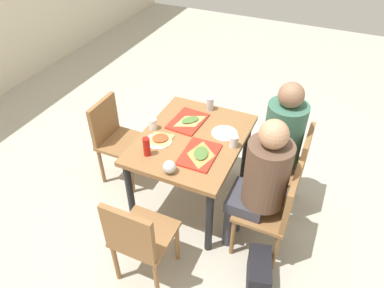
% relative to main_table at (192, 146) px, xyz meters
% --- Properties ---
extents(ground_plane, '(10.00, 10.00, 0.02)m').
position_rel_main_table_xyz_m(ground_plane, '(0.00, 0.00, -0.63)').
color(ground_plane, '#B2AD9E').
extents(main_table, '(1.06, 0.83, 0.72)m').
position_rel_main_table_xyz_m(main_table, '(0.00, 0.00, 0.00)').
color(main_table, olive).
rests_on(main_table, ground_plane).
extents(chair_near_left, '(0.40, 0.40, 0.84)m').
position_rel_main_table_xyz_m(chair_near_left, '(-0.27, -0.80, -0.13)').
color(chair_near_left, olive).
rests_on(chair_near_left, ground_plane).
extents(chair_near_right, '(0.40, 0.40, 0.84)m').
position_rel_main_table_xyz_m(chair_near_right, '(0.27, -0.80, -0.13)').
color(chair_near_right, olive).
rests_on(chair_near_right, ground_plane).
extents(chair_far_side, '(0.40, 0.40, 0.84)m').
position_rel_main_table_xyz_m(chair_far_side, '(0.00, 0.80, -0.13)').
color(chair_far_side, olive).
rests_on(chair_far_side, ground_plane).
extents(chair_left_end, '(0.40, 0.40, 0.84)m').
position_rel_main_table_xyz_m(chair_left_end, '(-0.92, 0.00, -0.13)').
color(chair_left_end, olive).
rests_on(chair_left_end, ground_plane).
extents(person_in_red, '(0.32, 0.42, 1.25)m').
position_rel_main_table_xyz_m(person_in_red, '(-0.27, -0.66, 0.12)').
color(person_in_red, '#383842').
rests_on(person_in_red, ground_plane).
extents(person_in_brown_jacket, '(0.32, 0.42, 1.25)m').
position_rel_main_table_xyz_m(person_in_brown_jacket, '(0.27, -0.66, 0.12)').
color(person_in_brown_jacket, '#383842').
rests_on(person_in_brown_jacket, ground_plane).
extents(tray_red_near, '(0.36, 0.27, 0.02)m').
position_rel_main_table_xyz_m(tray_red_near, '(-0.19, -0.15, 0.11)').
color(tray_red_near, red).
rests_on(tray_red_near, main_table).
extents(tray_red_far, '(0.37, 0.28, 0.02)m').
position_rel_main_table_xyz_m(tray_red_far, '(0.19, 0.12, 0.11)').
color(tray_red_far, red).
rests_on(tray_red_far, main_table).
extents(paper_plate_center, '(0.22, 0.22, 0.01)m').
position_rel_main_table_xyz_m(paper_plate_center, '(-0.16, 0.23, 0.10)').
color(paper_plate_center, white).
rests_on(paper_plate_center, main_table).
extents(paper_plate_near_edge, '(0.22, 0.22, 0.01)m').
position_rel_main_table_xyz_m(paper_plate_near_edge, '(0.16, -0.23, 0.10)').
color(paper_plate_near_edge, white).
rests_on(paper_plate_near_edge, main_table).
extents(pizza_slice_a, '(0.27, 0.22, 0.02)m').
position_rel_main_table_xyz_m(pizza_slice_a, '(-0.19, -0.16, 0.12)').
color(pizza_slice_a, '#C68C47').
rests_on(pizza_slice_a, tray_red_near).
extents(pizza_slice_b, '(0.26, 0.25, 0.02)m').
position_rel_main_table_xyz_m(pizza_slice_b, '(0.18, 0.10, 0.12)').
color(pizza_slice_b, '#DBAD60').
rests_on(pizza_slice_b, tray_red_far).
extents(pizza_slice_c, '(0.26, 0.25, 0.02)m').
position_rel_main_table_xyz_m(pizza_slice_c, '(-0.14, 0.22, 0.12)').
color(pizza_slice_c, '#DBAD60').
rests_on(pizza_slice_c, paper_plate_center).
extents(plastic_cup_a, '(0.07, 0.07, 0.10)m').
position_rel_main_table_xyz_m(plastic_cup_a, '(-0.03, 0.35, 0.15)').
color(plastic_cup_a, white).
rests_on(plastic_cup_a, main_table).
extents(plastic_cup_b, '(0.07, 0.07, 0.10)m').
position_rel_main_table_xyz_m(plastic_cup_b, '(0.03, -0.35, 0.15)').
color(plastic_cup_b, white).
rests_on(plastic_cup_b, main_table).
extents(soda_can, '(0.07, 0.07, 0.12)m').
position_rel_main_table_xyz_m(soda_can, '(0.45, 0.02, 0.16)').
color(soda_can, '#B7BCC6').
rests_on(soda_can, main_table).
extents(condiment_bottle, '(0.06, 0.06, 0.16)m').
position_rel_main_table_xyz_m(condiment_bottle, '(-0.35, 0.23, 0.18)').
color(condiment_bottle, red).
rests_on(condiment_bottle, main_table).
extents(foil_bundle, '(0.10, 0.10, 0.10)m').
position_rel_main_table_xyz_m(foil_bundle, '(-0.45, -0.02, 0.15)').
color(foil_bundle, silver).
rests_on(foil_bundle, main_table).
extents(handbag, '(0.35, 0.24, 0.28)m').
position_rel_main_table_xyz_m(handbag, '(-0.62, -0.82, -0.48)').
color(handbag, black).
rests_on(handbag, ground_plane).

